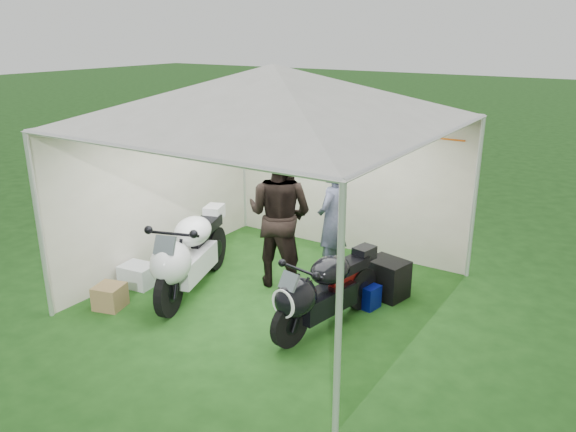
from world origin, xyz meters
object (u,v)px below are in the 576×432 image
canopy_tent (275,100)px  equipment_box (387,278)px  paddock_stand (363,294)px  person_dark_jacket (280,215)px  person_blue_jacket (332,221)px  crate_0 (138,275)px  motorcycle_black (322,290)px  crate_1 (110,296)px  motorcycle_white (189,253)px

canopy_tent → equipment_box: bearing=29.7°
paddock_stand → person_dark_jacket: 1.54m
person_blue_jacket → crate_0: 2.80m
canopy_tent → motorcycle_black: bearing=-26.7°
person_blue_jacket → equipment_box: size_ratio=3.23×
motorcycle_black → crate_1: size_ratio=5.32×
motorcycle_black → person_dark_jacket: size_ratio=0.90×
paddock_stand → person_blue_jacket: (-0.82, 0.62, 0.67)m
paddock_stand → crate_0: 3.10m
crate_0 → crate_1: (0.19, -0.66, 0.00)m
canopy_tent → person_dark_jacket: bearing=114.4°
motorcycle_black → equipment_box: motorcycle_black is taller
motorcycle_black → equipment_box: (0.30, 1.22, -0.25)m
person_blue_jacket → crate_0: bearing=-52.5°
canopy_tent → person_dark_jacket: 1.61m
person_blue_jacket → crate_1: person_blue_jacket is taller
person_dark_jacket → person_blue_jacket: (0.46, 0.64, -0.18)m
crate_1 → equipment_box: bearing=38.1°
person_dark_jacket → motorcycle_black: bearing=140.0°
motorcycle_white → person_dark_jacket: 1.31m
motorcycle_black → crate_0: bearing=-161.9°
motorcycle_white → person_dark_jacket: person_dark_jacket is taller
crate_0 → crate_1: 0.68m
motorcycle_black → equipment_box: 1.28m
motorcycle_black → crate_1: (-2.53, -1.00, -0.35)m
person_dark_jacket → crate_0: size_ratio=4.44×
motorcycle_black → person_dark_jacket: 1.47m
person_blue_jacket → crate_1: 3.14m
canopy_tent → paddock_stand: 2.70m
paddock_stand → crate_0: bearing=-158.1°
person_dark_jacket → crate_0: bearing=31.1°
motorcycle_black → crate_0: (-2.72, -0.34, -0.35)m
person_dark_jacket → motorcycle_white: bearing=44.2°
crate_1 → canopy_tent: bearing=44.0°
motorcycle_white → motorcycle_black: 1.95m
person_blue_jacket → equipment_box: (0.96, -0.22, -0.57)m
motorcycle_white → equipment_box: (2.24, 1.36, -0.33)m
canopy_tent → motorcycle_black: (0.98, -0.49, -2.07)m
crate_1 → person_blue_jacket: bearing=52.6°
person_blue_jacket → crate_1: bearing=-40.8°
canopy_tent → crate_0: bearing=-154.3°
motorcycle_black → person_blue_jacket: person_blue_jacket is taller
canopy_tent → person_blue_jacket: size_ratio=3.45×
paddock_stand → equipment_box: 0.44m
person_dark_jacket → crate_1: size_ratio=5.90×
crate_1 → motorcycle_white: bearing=56.0°
crate_0 → crate_1: crate_1 is taller
crate_0 → person_blue_jacket: bearing=40.9°
motorcycle_black → paddock_stand: (0.16, 0.81, -0.35)m
motorcycle_white → crate_0: (-0.78, -0.21, -0.44)m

